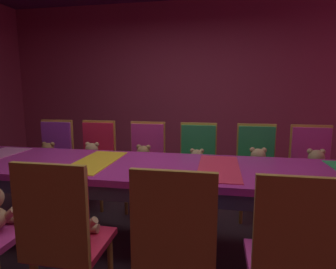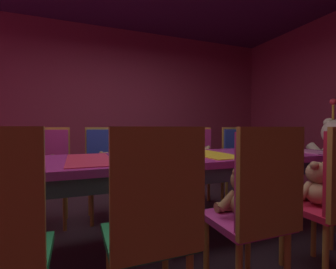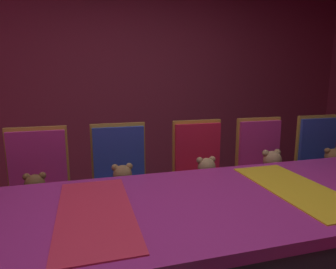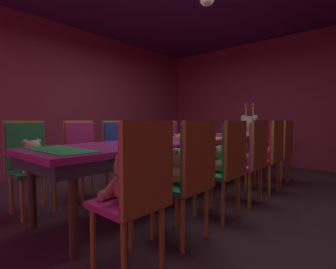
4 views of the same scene
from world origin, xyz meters
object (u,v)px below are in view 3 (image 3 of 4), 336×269
banquet_table (205,215)px  chair_left_5 (320,159)px  chair_left_3 (200,169)px  teddy_left_5 (332,166)px  chair_left_1 (38,184)px  chair_left_2 (120,176)px  teddy_left_2 (123,186)px  teddy_left_4 (272,171)px  teddy_left_3 (207,177)px  chair_left_4 (262,164)px  teddy_left_1 (36,195)px

banquet_table → chair_left_5: size_ratio=3.72×
chair_left_3 → teddy_left_5: (0.15, 1.17, -0.02)m
chair_left_1 → chair_left_2: size_ratio=1.00×
teddy_left_2 → teddy_left_4: teddy_left_4 is taller
chair_left_1 → chair_left_5: same height
chair_left_1 → teddy_left_3: size_ratio=3.40×
banquet_table → chair_left_4: (-0.86, 0.89, -0.06)m
teddy_left_2 → chair_left_4: chair_left_4 is taller
chair_left_1 → chair_left_2: bearing=91.2°
chair_left_2 → chair_left_5: bearing=89.6°
chair_left_3 → chair_left_4: (0.01, 0.56, 0.00)m
chair_left_4 → teddy_left_5: chair_left_4 is taller
chair_left_2 → chair_left_5: same height
teddy_left_4 → chair_left_5: size_ratio=0.32×
chair_left_2 → teddy_left_4: chair_left_2 is taller
banquet_table → chair_left_2: chair_left_2 is taller
chair_left_3 → teddy_left_3: bearing=0.0°
banquet_table → chair_left_4: 1.24m
banquet_table → teddy_left_1: (-0.72, -0.88, -0.09)m
chair_left_1 → teddy_left_5: chair_left_1 is taller
teddy_left_3 → teddy_left_4: bearing=88.7°
chair_left_2 → teddy_left_4: (0.16, 1.20, -0.01)m
banquet_table → chair_left_2: 0.93m
chair_left_2 → teddy_left_3: chair_left_2 is taller
banquet_table → chair_left_4: size_ratio=3.72×
teddy_left_3 → teddy_left_1: bearing=-89.7°
teddy_left_2 → chair_left_4: bearing=96.0°
teddy_left_1 → chair_left_4: bearing=94.5°
banquet_table → chair_left_4: chair_left_4 is taller
chair_left_3 → chair_left_5: size_ratio=1.00×
chair_left_3 → teddy_left_5: bearing=82.7°
banquet_table → teddy_left_5: bearing=115.7°
chair_left_1 → chair_left_2: same height
chair_left_4 → chair_left_5: bearing=90.4°
teddy_left_2 → teddy_left_5: bearing=89.6°
chair_left_5 → chair_left_2: bearing=-90.4°
banquet_table → chair_left_5: bearing=120.0°
chair_left_3 → chair_left_4: same height
teddy_left_5 → chair_left_3: bearing=-97.3°
teddy_left_4 → chair_left_5: 0.63m
chair_left_1 → teddy_left_2: size_ratio=3.47×
teddy_left_3 → chair_left_4: size_ratio=0.29×
teddy_left_2 → teddy_left_3: size_ratio=0.98×
chair_left_2 → teddy_left_4: size_ratio=3.16×
banquet_table → chair_left_3: chair_left_3 is taller
chair_left_2 → chair_left_4: bearing=89.2°
teddy_left_4 → teddy_left_5: size_ratio=1.09×
chair_left_3 → banquet_table: bearing=-20.4°
chair_left_4 → chair_left_5: (-0.00, 0.61, 0.00)m
teddy_left_3 → chair_left_5: size_ratio=0.29×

